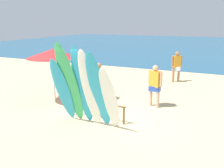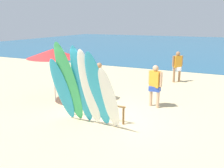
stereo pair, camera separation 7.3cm
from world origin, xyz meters
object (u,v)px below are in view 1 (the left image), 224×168
object	(u,v)px
surfboard_white_3	(90,89)
surfboard_teal_4	(99,91)
surfboard_white_5	(110,99)
beach_umbrella	(53,53)
surfboard_teal_2	(82,87)
beachgoer_midbeach	(155,83)
beachgoer_near_rack	(177,65)
beachgoer_by_water	(99,79)
surfboard_teal_0	(63,90)
beach_chair_red	(88,81)
surfboard_green_1	(70,84)
surfboard_rack	(97,106)

from	to	relation	value
surfboard_white_3	surfboard_teal_4	distance (m)	0.30
surfboard_white_5	beach_umbrella	world-z (taller)	beach_umbrella
surfboard_teal_2	surfboard_teal_4	bearing A→B (deg)	-11.62
surfboard_white_5	beachgoer_midbeach	xyz separation A→B (m)	(0.61, 2.79, -0.08)
beachgoer_midbeach	beachgoer_near_rack	distance (m)	4.48
beachgoer_by_water	beachgoer_near_rack	world-z (taller)	beachgoer_near_rack
surfboard_teal_4	surfboard_teal_2	bearing A→B (deg)	171.85
surfboard_teal_0	surfboard_teal_2	bearing A→B (deg)	3.31
surfboard_white_5	beachgoer_midbeach	size ratio (longest dim) A/B	1.35
beachgoer_midbeach	beach_chair_red	bearing A→B (deg)	-176.57
surfboard_green_1	surfboard_teal_2	distance (m)	0.42
surfboard_rack	surfboard_green_1	world-z (taller)	surfboard_green_1
beachgoer_by_water	beachgoer_midbeach	size ratio (longest dim) A/B	0.97
surfboard_rack	beachgoer_midbeach	distance (m)	2.58
beachgoer_by_water	beach_chair_red	distance (m)	1.70
surfboard_white_3	beach_chair_red	xyz separation A→B (m)	(-2.30, 3.86, -0.85)
surfboard_green_1	surfboard_white_5	bearing A→B (deg)	3.31
beachgoer_midbeach	beach_umbrella	distance (m)	4.21
surfboard_teal_0	surfboard_white_5	bearing A→B (deg)	1.52
surfboard_white_5	beachgoer_near_rack	size ratio (longest dim) A/B	1.32
surfboard_teal_2	beachgoer_by_water	xyz separation A→B (m)	(-0.80, 2.66, -0.39)
surfboard_teal_2	surfboard_rack	bearing A→B (deg)	76.19
surfboard_white_5	beachgoer_near_rack	xyz separation A→B (m)	(0.62, 7.27, -0.06)
surfboard_white_3	surfboard_white_5	xyz separation A→B (m)	(0.63, 0.04, -0.24)
surfboard_white_3	beachgoer_near_rack	size ratio (longest dim) A/B	1.61
surfboard_white_3	surfboard_rack	bearing A→B (deg)	102.65
beachgoer_by_water	beachgoer_midbeach	world-z (taller)	beachgoer_midbeach
beachgoer_near_rack	beach_chair_red	world-z (taller)	beachgoer_near_rack
surfboard_teal_0	surfboard_teal_4	world-z (taller)	surfboard_teal_4
beachgoer_near_rack	surfboard_teal_0	bearing A→B (deg)	29.86
surfboard_teal_4	beachgoer_near_rack	world-z (taller)	surfboard_teal_4
surfboard_rack	beachgoer_near_rack	distance (m)	6.74
surfboard_rack	surfboard_white_3	bearing A→B (deg)	-76.30
surfboard_teal_0	beachgoer_by_water	world-z (taller)	surfboard_teal_0
surfboard_white_5	beachgoer_near_rack	bearing A→B (deg)	90.09
surfboard_teal_2	surfboard_teal_4	distance (m)	0.63
beachgoer_midbeach	surfboard_teal_0	bearing A→B (deg)	-109.98
surfboard_rack	beachgoer_by_water	bearing A→B (deg)	114.97
surfboard_green_1	beachgoer_near_rack	world-z (taller)	surfboard_green_1
surfboard_rack	beachgoer_by_water	world-z (taller)	beachgoer_by_water
beachgoer_by_water	surfboard_rack	bearing A→B (deg)	-13.62
beachgoer_by_water	beach_umbrella	distance (m)	2.15
surfboard_rack	surfboard_white_5	size ratio (longest dim) A/B	0.94
surfboard_rack	beachgoer_by_water	size ratio (longest dim) A/B	1.31
surfboard_white_3	surfboard_teal_0	bearing A→B (deg)	174.86
beach_umbrella	surfboard_green_1	bearing A→B (deg)	-41.85
surfboard_green_1	beachgoer_midbeach	size ratio (longest dim) A/B	1.76
beach_chair_red	beachgoer_midbeach	bearing A→B (deg)	-1.96
surfboard_green_1	surfboard_teal_0	bearing A→B (deg)	169.78
surfboard_green_1	surfboard_rack	bearing A→B (deg)	55.61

